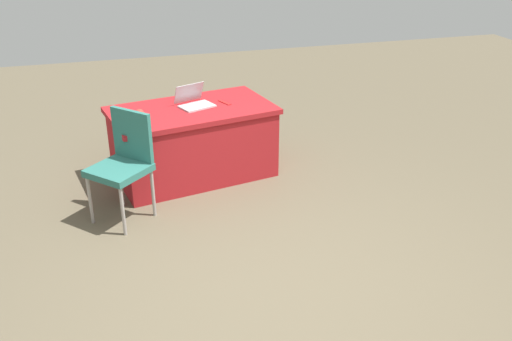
# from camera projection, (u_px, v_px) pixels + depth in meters

# --- Properties ---
(ground_plane) EXTENTS (14.40, 14.40, 0.00)m
(ground_plane) POSITION_uv_depth(u_px,v_px,m) (277.00, 298.00, 3.96)
(ground_plane) COLOR brown
(table_foreground) EXTENTS (1.72, 1.16, 0.72)m
(table_foreground) POSITION_uv_depth(u_px,v_px,m) (193.00, 142.00, 5.62)
(table_foreground) COLOR #AD1E23
(table_foreground) RESTS_ON ground
(chair_near_front) EXTENTS (0.62, 0.62, 0.96)m
(chair_near_front) POSITION_uv_depth(u_px,v_px,m) (124.00, 159.00, 4.77)
(chair_near_front) COLOR #9E9993
(chair_near_front) RESTS_ON ground
(laptop_silver) EXTENTS (0.40, 0.39, 0.21)m
(laptop_silver) POSITION_uv_depth(u_px,v_px,m) (194.00, 102.00, 5.51)
(laptop_silver) COLOR silver
(laptop_silver) RESTS_ON table_foreground
(yarn_ball) EXTENTS (0.09, 0.09, 0.09)m
(yarn_ball) POSITION_uv_depth(u_px,v_px,m) (139.00, 114.00, 5.18)
(yarn_ball) COLOR #B2382D
(yarn_ball) RESTS_ON table_foreground
(scissors_red) EXTENTS (0.10, 0.18, 0.01)m
(scissors_red) POSITION_uv_depth(u_px,v_px,m) (225.00, 102.00, 5.60)
(scissors_red) COLOR red
(scissors_red) RESTS_ON table_foreground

